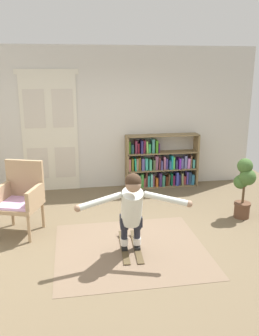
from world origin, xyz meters
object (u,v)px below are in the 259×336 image
(potted_plant, at_px, (244,185))
(person_skier, at_px, (132,206))
(wicker_chair, at_px, (21,196))
(bookshelf, at_px, (159,165))
(skis_pair, at_px, (130,247))

(potted_plant, distance_m, person_skier, 2.30)
(wicker_chair, bearing_deg, person_skier, -33.16)
(wicker_chair, relative_size, person_skier, 0.74)
(potted_plant, bearing_deg, bookshelf, 118.70)
(bookshelf, xyz_separation_m, person_skier, (-1.08, -2.80, 0.24))
(wicker_chair, xyz_separation_m, skis_pair, (1.56, -0.83, -0.56))
(skis_pair, distance_m, person_skier, 0.71)
(bookshelf, relative_size, wicker_chair, 1.41)
(bookshelf, bearing_deg, skis_pair, -112.27)
(skis_pair, xyz_separation_m, person_skier, (-0.01, -0.18, 0.69))
(skis_pair, bearing_deg, wicker_chair, 152.04)
(wicker_chair, bearing_deg, skis_pair, -27.96)
(wicker_chair, bearing_deg, bookshelf, 34.15)
(bookshelf, distance_m, potted_plant, 2.09)
(skis_pair, height_order, person_skier, person_skier)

